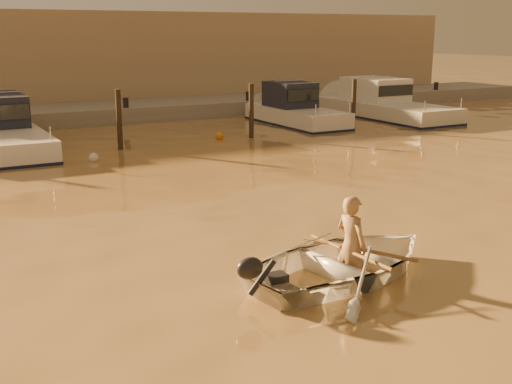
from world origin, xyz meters
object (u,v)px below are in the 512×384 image
moored_boat_4 (297,110)px  waterfront_building (43,61)px  dinghy (346,262)px  moored_boat_5 (385,104)px  person (351,245)px

moored_boat_4 → waterfront_building: waterfront_building is taller
dinghy → moored_boat_5: size_ratio=0.43×
moored_boat_4 → moored_boat_5: 4.80m
dinghy → moored_boat_4: size_ratio=0.58×
dinghy → moored_boat_4: (8.69, 15.20, 0.37)m
moored_boat_4 → moored_boat_5: (4.80, 0.00, 0.00)m
dinghy → person: 0.28m
dinghy → moored_boat_5: moored_boat_5 is taller
moored_boat_5 → waterfront_building: size_ratio=0.18×
moored_boat_5 → dinghy: bearing=-131.6°
dinghy → waterfront_building: waterfront_building is taller
person → moored_boat_5: (13.40, 15.18, 0.11)m
person → waterfront_building: bearing=-10.8°
moored_boat_4 → waterfront_building: size_ratio=0.14×
moored_boat_5 → waterfront_building: waterfront_building is taller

